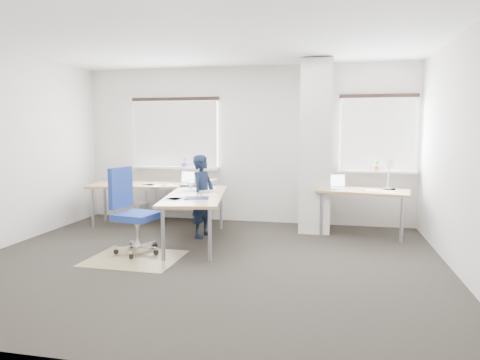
% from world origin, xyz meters
% --- Properties ---
extents(ground, '(6.00, 6.00, 0.00)m').
position_xyz_m(ground, '(0.00, 0.00, 0.00)').
color(ground, black).
rests_on(ground, ground).
extents(room_shell, '(6.04, 5.04, 2.82)m').
position_xyz_m(room_shell, '(0.18, 0.45, 1.75)').
color(room_shell, beige).
rests_on(room_shell, ground).
extents(floor_mat, '(1.18, 1.00, 0.01)m').
position_xyz_m(floor_mat, '(-0.93, -0.10, 0.00)').
color(floor_mat, olive).
rests_on(floor_mat, ground).
extents(white_crate, '(0.55, 0.41, 0.31)m').
position_xyz_m(white_crate, '(-2.11, 2.25, 0.15)').
color(white_crate, white).
rests_on(white_crate, ground).
extents(desk_main, '(2.82, 2.63, 0.96)m').
position_xyz_m(desk_main, '(-0.94, 1.35, 0.69)').
color(desk_main, olive).
rests_on(desk_main, ground).
extents(desk_side, '(1.50, 0.93, 1.22)m').
position_xyz_m(desk_side, '(2.05, 1.84, 0.69)').
color(desk_side, olive).
rests_on(desk_side, ground).
extents(task_chair, '(0.64, 0.63, 1.17)m').
position_xyz_m(task_chair, '(-1.05, 0.16, 0.33)').
color(task_chair, navy).
rests_on(task_chair, ground).
extents(person, '(0.42, 0.53, 1.29)m').
position_xyz_m(person, '(-0.40, 1.20, 0.65)').
color(person, black).
rests_on(person, ground).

